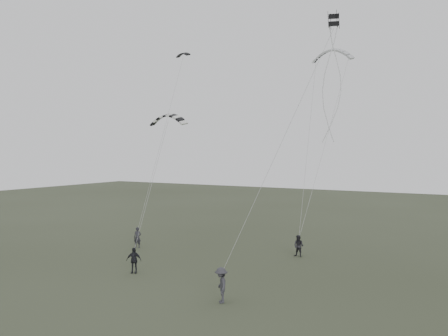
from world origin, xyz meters
The scene contains 9 objects.
ground centered at (0.00, 0.00, 0.00)m, with size 140.00×140.00×0.00m, color #323825.
flyer_left centered at (-7.34, 4.80, 0.87)m, with size 0.63×0.42×1.74m, color #232328.
flyer_right centered at (5.70, 8.41, 0.84)m, with size 0.82×0.64×1.68m, color black.
flyer_center centered at (-2.38, -1.36, 0.86)m, with size 1.00×0.42×1.71m, color black.
flyer_far centered at (5.60, -3.50, 0.95)m, with size 1.23×0.70×1.90m, color #2F2E34.
kite_dark_small centered at (-5.94, 9.62, 17.16)m, with size 1.50×0.45×0.50m, color black, non-canonical shape.
kite_pale_large centered at (6.43, 14.65, 17.08)m, with size 3.61×0.81×1.51m, color #AEB1B4, non-canonical shape.
kite_striped centered at (-4.39, 5.24, 11.12)m, with size 3.19×0.80×1.24m, color black, non-canonical shape.
kite_box centered at (9.85, 2.69, 16.03)m, with size 0.60×0.60×0.70m, color black, non-canonical shape.
Camera 1 is at (17.12, -23.62, 8.06)m, focal length 35.00 mm.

